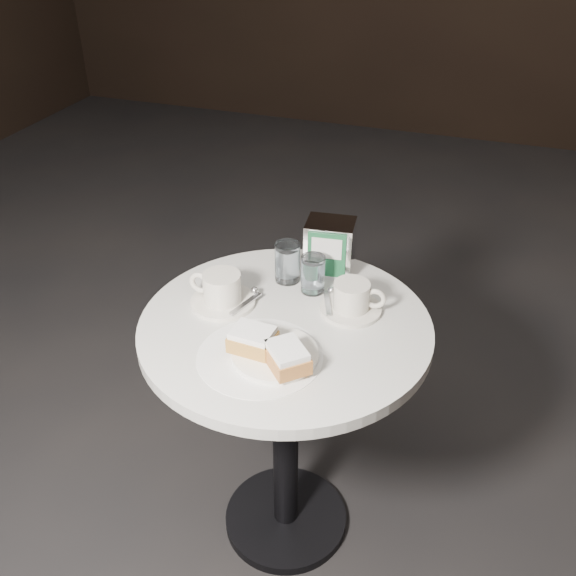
# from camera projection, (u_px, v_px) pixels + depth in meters

# --- Properties ---
(ground) EXTENTS (7.00, 7.00, 0.00)m
(ground) POSITION_uv_depth(u_px,v_px,m) (286.00, 521.00, 1.93)
(ground) COLOR black
(ground) RESTS_ON ground
(cafe_table) EXTENTS (0.70, 0.70, 0.74)m
(cafe_table) POSITION_uv_depth(u_px,v_px,m) (285.00, 385.00, 1.63)
(cafe_table) COLOR black
(cafe_table) RESTS_ON ground
(sugar_spill) EXTENTS (0.35, 0.35, 0.00)m
(sugar_spill) POSITION_uv_depth(u_px,v_px,m) (260.00, 356.00, 1.42)
(sugar_spill) COLOR white
(sugar_spill) RESTS_ON cafe_table
(beignet_plate) EXTENTS (0.25, 0.25, 0.06)m
(beignet_plate) POSITION_uv_depth(u_px,v_px,m) (272.00, 351.00, 1.40)
(beignet_plate) COLOR white
(beignet_plate) RESTS_ON cafe_table
(coffee_cup_left) EXTENTS (0.17, 0.17, 0.08)m
(coffee_cup_left) POSITION_uv_depth(u_px,v_px,m) (222.00, 291.00, 1.57)
(coffee_cup_left) COLOR silver
(coffee_cup_left) RESTS_ON cafe_table
(coffee_cup_right) EXTENTS (0.17, 0.16, 0.08)m
(coffee_cup_right) POSITION_uv_depth(u_px,v_px,m) (352.00, 299.00, 1.55)
(coffee_cup_right) COLOR silver
(coffee_cup_right) RESTS_ON cafe_table
(water_glass_left) EXTENTS (0.08, 0.08, 0.11)m
(water_glass_left) POSITION_uv_depth(u_px,v_px,m) (287.00, 263.00, 1.65)
(water_glass_left) COLOR white
(water_glass_left) RESTS_ON cafe_table
(water_glass_right) EXTENTS (0.07, 0.07, 0.10)m
(water_glass_right) POSITION_uv_depth(u_px,v_px,m) (313.00, 274.00, 1.61)
(water_glass_right) COLOR white
(water_glass_right) RESTS_ON cafe_table
(napkin_dispenser) EXTENTS (0.13, 0.12, 0.14)m
(napkin_dispenser) POSITION_uv_depth(u_px,v_px,m) (330.00, 247.00, 1.68)
(napkin_dispenser) COLOR white
(napkin_dispenser) RESTS_ON cafe_table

